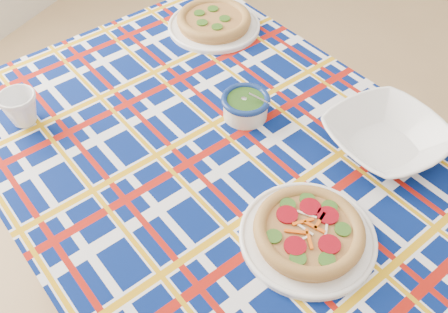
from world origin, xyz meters
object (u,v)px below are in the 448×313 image
at_px(dining_table, 252,201).
at_px(serving_bowl, 386,138).
at_px(pesto_bowl, 246,104).
at_px(mug, 21,109).
at_px(main_focaccia_plate, 309,231).

xyz_separation_m(dining_table, serving_bowl, (0.22, 0.22, 0.10)).
xyz_separation_m(pesto_bowl, mug, (-0.46, -0.26, 0.01)).
xyz_separation_m(pesto_bowl, serving_bowl, (0.33, 0.04, -0.00)).
height_order(serving_bowl, mug, mug).
distance_m(serving_bowl, mug, 0.84).
bearing_deg(pesto_bowl, serving_bowl, 7.82).
bearing_deg(serving_bowl, dining_table, -134.69).
bearing_deg(serving_bowl, mug, -158.80).
relative_size(serving_bowl, mug, 2.93).
distance_m(dining_table, mug, 0.58).
bearing_deg(pesto_bowl, dining_table, -59.66).
distance_m(main_focaccia_plate, serving_bowl, 0.32).
height_order(dining_table, main_focaccia_plate, main_focaccia_plate).
height_order(dining_table, mug, mug).
bearing_deg(main_focaccia_plate, dining_table, 151.01).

